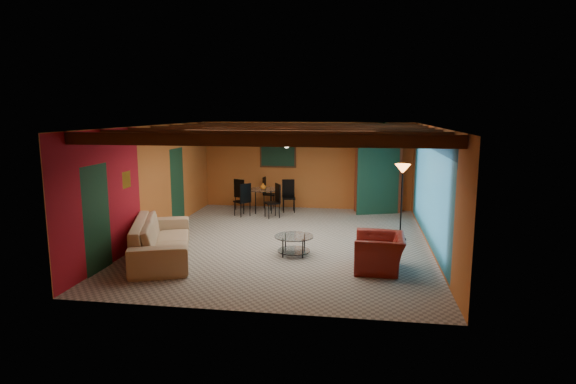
% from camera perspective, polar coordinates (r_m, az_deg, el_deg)
% --- Properties ---
extents(room, '(6.52, 8.01, 2.71)m').
position_cam_1_polar(room, '(10.93, -0.07, 6.19)').
color(room, gray).
rests_on(room, ground).
extents(sofa, '(1.98, 2.99, 0.81)m').
position_cam_1_polar(sofa, '(10.26, -14.94, -5.46)').
color(sofa, tan).
rests_on(sofa, ground).
extents(armchair, '(0.96, 1.09, 0.69)m').
position_cam_1_polar(armchair, '(9.36, 10.95, -7.15)').
color(armchair, maroon).
rests_on(armchair, ground).
extents(coffee_table, '(0.85, 0.85, 0.43)m').
position_cam_1_polar(coffee_table, '(10.15, 0.72, -6.41)').
color(coffee_table, silver).
rests_on(coffee_table, ground).
extents(dining_table, '(2.27, 2.27, 0.98)m').
position_cam_1_polar(dining_table, '(14.32, -3.00, -0.52)').
color(dining_table, white).
rests_on(dining_table, ground).
extents(armoire, '(1.39, 1.01, 2.20)m').
position_cam_1_polar(armoire, '(14.51, 10.76, 1.89)').
color(armoire, brown).
rests_on(armoire, ground).
extents(floor_lamp, '(0.37, 0.37, 1.82)m').
position_cam_1_polar(floor_lamp, '(11.49, 13.48, -1.19)').
color(floor_lamp, black).
rests_on(floor_lamp, ground).
extents(ceiling_fan, '(1.50, 1.50, 0.44)m').
position_cam_1_polar(ceiling_fan, '(10.82, -0.16, 6.15)').
color(ceiling_fan, '#472614').
rests_on(ceiling_fan, ceiling).
extents(painting, '(1.05, 0.03, 0.65)m').
position_cam_1_polar(painting, '(14.92, -1.22, 4.40)').
color(painting, black).
rests_on(painting, wall_back).
extents(potted_plant, '(0.54, 0.48, 0.53)m').
position_cam_1_polar(potted_plant, '(14.39, 10.93, 7.27)').
color(potted_plant, '#26661E').
rests_on(potted_plant, armoire).
extents(vase, '(0.18, 0.18, 0.18)m').
position_cam_1_polar(vase, '(14.23, -3.02, 1.80)').
color(vase, orange).
rests_on(vase, dining_table).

